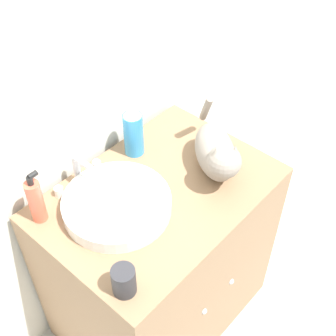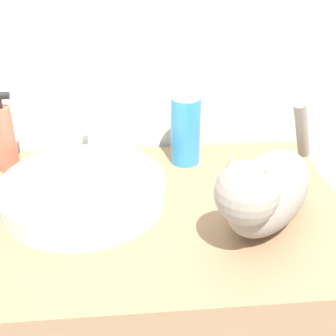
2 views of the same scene
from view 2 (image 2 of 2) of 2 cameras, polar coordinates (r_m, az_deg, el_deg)
The scene contains 5 objects.
sink_basin at distance 1.06m, azimuth -10.27°, elevation -2.75°, with size 0.37×0.37×0.05m.
faucet at distance 1.20m, azimuth -9.83°, elevation 3.37°, with size 0.21×0.11×0.13m.
cat at distance 0.94m, azimuth 11.75°, elevation -2.69°, with size 0.30×0.35×0.23m.
soap_bottle at distance 1.21m, azimuth -19.32°, elevation 3.57°, with size 0.05×0.05×0.20m.
spray_bottle at distance 1.17m, azimuth 2.16°, elevation 5.25°, with size 0.07×0.07×0.21m.
Camera 2 is at (-0.05, -0.55, 1.40)m, focal length 50.00 mm.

